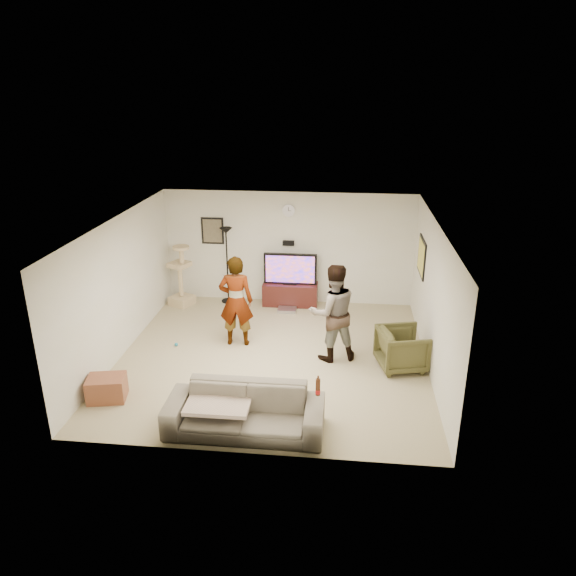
# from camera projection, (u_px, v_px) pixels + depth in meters

# --- Properties ---
(floor) EXTENTS (5.50, 5.50, 0.02)m
(floor) POSITION_uv_depth(u_px,v_px,m) (273.00, 357.00, 9.83)
(floor) COLOR tan
(floor) RESTS_ON ground
(ceiling) EXTENTS (5.50, 5.50, 0.02)m
(ceiling) POSITION_uv_depth(u_px,v_px,m) (271.00, 222.00, 8.93)
(ceiling) COLOR silver
(ceiling) RESTS_ON wall_back
(wall_back) EXTENTS (5.50, 0.04, 2.50)m
(wall_back) POSITION_uv_depth(u_px,v_px,m) (289.00, 248.00, 11.93)
(wall_back) COLOR silver
(wall_back) RESTS_ON floor
(wall_front) EXTENTS (5.50, 0.04, 2.50)m
(wall_front) POSITION_uv_depth(u_px,v_px,m) (243.00, 372.00, 6.82)
(wall_front) COLOR silver
(wall_front) RESTS_ON floor
(wall_left) EXTENTS (0.04, 5.50, 2.50)m
(wall_left) POSITION_uv_depth(u_px,v_px,m) (120.00, 287.00, 9.65)
(wall_left) COLOR silver
(wall_left) RESTS_ON floor
(wall_right) EXTENTS (0.04, 5.50, 2.50)m
(wall_right) POSITION_uv_depth(u_px,v_px,m) (433.00, 299.00, 9.10)
(wall_right) COLOR silver
(wall_right) RESTS_ON floor
(wall_clock) EXTENTS (0.26, 0.04, 0.26)m
(wall_clock) POSITION_uv_depth(u_px,v_px,m) (289.00, 211.00, 11.60)
(wall_clock) COLOR white
(wall_clock) RESTS_ON wall_back
(wall_speaker) EXTENTS (0.25, 0.10, 0.10)m
(wall_speaker) POSITION_uv_depth(u_px,v_px,m) (288.00, 243.00, 11.83)
(wall_speaker) COLOR black
(wall_speaker) RESTS_ON wall_back
(picture_back) EXTENTS (0.42, 0.03, 0.52)m
(picture_back) POSITION_uv_depth(u_px,v_px,m) (213.00, 231.00, 11.96)
(picture_back) COLOR brown
(picture_back) RESTS_ON wall_back
(picture_right) EXTENTS (0.03, 0.78, 0.62)m
(picture_right) POSITION_uv_depth(u_px,v_px,m) (422.00, 257.00, 10.50)
(picture_right) COLOR #D8CE50
(picture_right) RESTS_ON wall_right
(tv_stand) EXTENTS (1.21, 0.45, 0.50)m
(tv_stand) POSITION_uv_depth(u_px,v_px,m) (290.00, 294.00, 12.05)
(tv_stand) COLOR #371411
(tv_stand) RESTS_ON floor
(console_box) EXTENTS (0.40, 0.30, 0.07)m
(console_box) POSITION_uv_depth(u_px,v_px,m) (287.00, 310.00, 11.77)
(console_box) COLOR #B9B8C6
(console_box) RESTS_ON floor
(tv) EXTENTS (1.16, 0.08, 0.69)m
(tv) POSITION_uv_depth(u_px,v_px,m) (290.00, 269.00, 11.84)
(tv) COLOR black
(tv) RESTS_ON tv_stand
(tv_screen) EXTENTS (1.07, 0.01, 0.61)m
(tv_screen) POSITION_uv_depth(u_px,v_px,m) (290.00, 269.00, 11.80)
(tv_screen) COLOR #D35412
(tv_screen) RESTS_ON tv
(floor_lamp) EXTENTS (0.32, 0.32, 1.71)m
(floor_lamp) POSITION_uv_depth(u_px,v_px,m) (227.00, 266.00, 12.02)
(floor_lamp) COLOR black
(floor_lamp) RESTS_ON floor
(cat_tree) EXTENTS (0.59, 0.59, 1.39)m
(cat_tree) POSITION_uv_depth(u_px,v_px,m) (180.00, 275.00, 11.89)
(cat_tree) COLOR #C9B184
(cat_tree) RESTS_ON floor
(person_left) EXTENTS (0.66, 0.46, 1.75)m
(person_left) POSITION_uv_depth(u_px,v_px,m) (236.00, 301.00, 10.02)
(person_left) COLOR #A9AAB6
(person_left) RESTS_ON floor
(person_right) EXTENTS (1.03, 0.91, 1.78)m
(person_right) POSITION_uv_depth(u_px,v_px,m) (333.00, 313.00, 9.47)
(person_right) COLOR #296080
(person_right) RESTS_ON floor
(sofa) EXTENTS (2.24, 0.88, 0.65)m
(sofa) POSITION_uv_depth(u_px,v_px,m) (245.00, 411.00, 7.63)
(sofa) COLOR #6A6255
(sofa) RESTS_ON floor
(throw_blanket) EXTENTS (0.90, 0.71, 0.06)m
(throw_blanket) POSITION_uv_depth(u_px,v_px,m) (219.00, 402.00, 7.63)
(throw_blanket) COLOR beige
(throw_blanket) RESTS_ON sofa
(beer_bottle) EXTENTS (0.06, 0.06, 0.25)m
(beer_bottle) POSITION_uv_depth(u_px,v_px,m) (318.00, 387.00, 7.37)
(beer_bottle) COLOR #411E0D
(beer_bottle) RESTS_ON sofa
(armchair) EXTENTS (0.95, 0.94, 0.72)m
(armchair) POSITION_uv_depth(u_px,v_px,m) (402.00, 349.00, 9.33)
(armchair) COLOR #444221
(armchair) RESTS_ON floor
(side_table) EXTENTS (0.65, 0.54, 0.38)m
(side_table) POSITION_uv_depth(u_px,v_px,m) (107.00, 388.00, 8.45)
(side_table) COLOR brown
(side_table) RESTS_ON floor
(toy_ball) EXTENTS (0.07, 0.07, 0.07)m
(toy_ball) POSITION_uv_depth(u_px,v_px,m) (176.00, 344.00, 10.21)
(toy_ball) COLOR teal
(toy_ball) RESTS_ON floor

